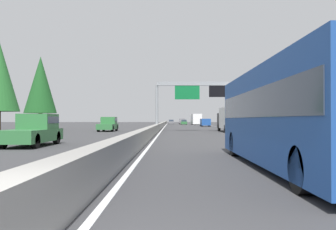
{
  "coord_description": "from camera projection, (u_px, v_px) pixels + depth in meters",
  "views": [
    {
      "loc": [
        -3.29,
        -1.45,
        1.53
      ],
      "look_at": [
        48.29,
        -1.13,
        2.14
      ],
      "focal_mm": 40.23,
      "sensor_mm": 36.0,
      "label": 1
    }
  ],
  "objects": [
    {
      "name": "median_barrier",
      "position": [
        162.0,
        124.0,
        83.28
      ],
      "size": [
        180.0,
        0.56,
        0.9
      ],
      "primitive_type": "cube",
      "color": "gray",
      "rests_on": "ground"
    },
    {
      "name": "bus_mid_center",
      "position": [
        292.0,
        113.0,
        11.68
      ],
      "size": [
        11.5,
        2.55,
        3.1
      ],
      "color": "#1E4793",
      "rests_on": "ground"
    },
    {
      "name": "ground_plane",
      "position": [
        162.0,
        129.0,
        63.28
      ],
      "size": [
        320.0,
        320.0,
        0.0
      ],
      "primitive_type": "plane",
      "color": "#38383A"
    },
    {
      "name": "oncoming_far",
      "position": [
        34.0,
        130.0,
        21.97
      ],
      "size": [
        5.6,
        2.0,
        1.86
      ],
      "rotation": [
        0.0,
        0.0,
        3.14
      ],
      "color": "#2D6B38",
      "rests_on": "ground"
    },
    {
      "name": "sign_gantry_overhead",
      "position": [
        206.0,
        92.0,
        48.82
      ],
      "size": [
        0.5,
        12.68,
        6.44
      ],
      "color": "gray",
      "rests_on": "ground"
    },
    {
      "name": "box_truck_mid_right",
      "position": [
        231.0,
        119.0,
        45.75
      ],
      "size": [
        8.5,
        2.4,
        2.95
      ],
      "color": "white",
      "rests_on": "ground"
    },
    {
      "name": "shoulder_stripe_median",
      "position": [
        164.0,
        127.0,
        73.27
      ],
      "size": [
        160.0,
        0.16,
        0.01
      ],
      "primitive_type": "cube",
      "color": "silver",
      "rests_on": "ground"
    },
    {
      "name": "conifer_left_mid",
      "position": [
        40.0,
        85.0,
        59.53
      ],
      "size": [
        5.08,
        5.08,
        11.54
      ],
      "color": "#4C3823",
      "rests_on": "ground"
    },
    {
      "name": "shoulder_stripe_right",
      "position": [
        222.0,
        127.0,
        73.21
      ],
      "size": [
        160.0,
        0.16,
        0.01
      ],
      "primitive_type": "cube",
      "color": "silver",
      "rests_on": "ground"
    },
    {
      "name": "sedan_far_right",
      "position": [
        244.0,
        128.0,
        37.41
      ],
      "size": [
        4.4,
        1.8,
        1.47
      ],
      "color": "black",
      "rests_on": "ground"
    },
    {
      "name": "conifer_right_mid",
      "position": [
        277.0,
        94.0,
        69.87
      ],
      "size": [
        4.54,
        4.54,
        10.33
      ],
      "color": "#4C3823",
      "rests_on": "ground"
    },
    {
      "name": "sedan_far_center",
      "position": [
        184.0,
        122.0,
        112.33
      ],
      "size": [
        4.4,
        1.8,
        1.47
      ],
      "color": "#2D6B38",
      "rests_on": "ground"
    },
    {
      "name": "sedan_distant_b",
      "position": [
        171.0,
        122.0,
        126.03
      ],
      "size": [
        4.4,
        1.8,
        1.47
      ],
      "color": "slate",
      "rests_on": "ground"
    },
    {
      "name": "oncoming_near",
      "position": [
        108.0,
        124.0,
        48.93
      ],
      "size": [
        5.6,
        2.0,
        1.86
      ],
      "rotation": [
        0.0,
        0.0,
        3.14
      ],
      "color": "#2D6B38",
      "rests_on": "ground"
    },
    {
      "name": "pickup_distant_a",
      "position": [
        182.0,
        121.0,
        125.13
      ],
      "size": [
        5.6,
        2.0,
        1.86
      ],
      "color": "slate",
      "rests_on": "ground"
    },
    {
      "name": "minivan_mid_left",
      "position": [
        205.0,
        122.0,
        82.71
      ],
      "size": [
        5.0,
        1.95,
        1.69
      ],
      "color": "#1E4793",
      "rests_on": "ground"
    },
    {
      "name": "bus_near_center",
      "position": [
        196.0,
        119.0,
        109.55
      ],
      "size": [
        11.5,
        2.55,
        3.1
      ],
      "color": "white",
      "rests_on": "ground"
    }
  ]
}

